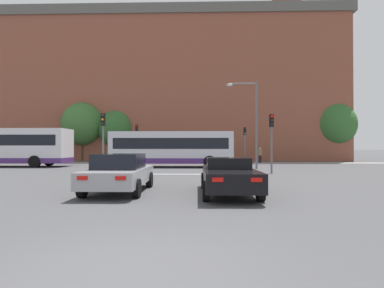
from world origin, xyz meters
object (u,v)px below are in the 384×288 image
pedestrian_waiting (162,153)px  traffic_light_near_right (272,133)px  traffic_light_far_left (137,137)px  pedestrian_walking_east (260,154)px  traffic_light_near_left (103,133)px  traffic_light_far_right (245,139)px  street_lamp_junction (251,115)px  bus_crossing_lead (172,148)px  car_saloon_left (120,173)px  car_roadster_right (228,176)px  bus_crossing_trailing (1,146)px

pedestrian_waiting → traffic_light_near_right: bearing=-112.7°
traffic_light_far_left → pedestrian_walking_east: (13.23, 1.17, -1.78)m
traffic_light_near_left → pedestrian_waiting: size_ratio=2.26×
traffic_light_far_right → pedestrian_walking_east: 2.57m
street_lamp_junction → pedestrian_waiting: (-8.13, 8.78, -3.23)m
bus_crossing_lead → traffic_light_far_right: (7.16, 6.07, 0.97)m
traffic_light_far_right → street_lamp_junction: size_ratio=0.55×
traffic_light_far_right → traffic_light_near_right: bearing=-90.8°
car_saloon_left → car_roadster_right: 4.07m
car_saloon_left → pedestrian_waiting: 21.17m
car_roadster_right → pedestrian_waiting: 22.17m
car_saloon_left → traffic_light_far_right: traffic_light_far_right is taller
traffic_light_far_left → pedestrian_walking_east: traffic_light_far_left is taller
bus_crossing_trailing → traffic_light_near_right: bearing=-106.3°
bus_crossing_lead → traffic_light_far_left: traffic_light_far_left is taller
traffic_light_near_left → street_lamp_junction: size_ratio=0.57×
pedestrian_waiting → bus_crossing_trailing: bearing=150.6°
bus_crossing_lead → traffic_light_far_left: size_ratio=2.52×
car_roadster_right → traffic_light_far_left: bearing=109.9°
traffic_light_far_right → traffic_light_near_left: bearing=-132.2°
bus_crossing_trailing → street_lamp_junction: (21.34, -2.07, 2.48)m
traffic_light_near_left → pedestrian_walking_east: (12.89, 13.20, -1.65)m
car_roadster_right → street_lamp_junction: (2.97, 12.78, 3.58)m
car_roadster_right → traffic_light_far_left: (-7.73, 20.69, 2.10)m
traffic_light_near_right → traffic_light_far_left: 16.65m
bus_crossing_trailing → bus_crossing_lead: bearing=-90.1°
car_roadster_right → pedestrian_waiting: bearing=102.9°
car_roadster_right → traffic_light_far_left: traffic_light_far_left is taller
traffic_light_near_left → pedestrian_walking_east: traffic_light_near_left is taller
bus_crossing_lead → bus_crossing_trailing: 14.94m
bus_crossing_lead → traffic_light_near_right: traffic_light_near_right is taller
bus_crossing_lead → bus_crossing_trailing: (-14.94, 0.02, 0.16)m
car_roadster_right → traffic_light_far_right: 21.32m
traffic_light_near_left → street_lamp_junction: (10.36, 4.12, 1.61)m
car_roadster_right → bus_crossing_trailing: size_ratio=0.40×
traffic_light_near_left → traffic_light_far_right: bearing=47.8°
traffic_light_near_right → pedestrian_walking_east: size_ratio=2.25×
bus_crossing_trailing → street_lamp_junction: size_ratio=1.72×
bus_crossing_lead → traffic_light_near_left: 7.41m
bus_crossing_trailing → pedestrian_walking_east: size_ratio=6.98×
traffic_light_near_right → pedestrian_waiting: (-8.71, 13.12, -1.56)m
traffic_light_near_right → pedestrian_walking_east: 13.65m
bus_crossing_lead → traffic_light_near_left: size_ratio=2.65×
pedestrian_walking_east → car_roadster_right: bearing=-114.0°
car_roadster_right → bus_crossing_lead: (-3.43, 14.84, 0.94)m
car_saloon_left → traffic_light_near_left: 9.09m
car_saloon_left → traffic_light_far_left: size_ratio=1.06×
car_saloon_left → pedestrian_waiting: size_ratio=2.53×
traffic_light_near_right → traffic_light_far_left: size_ratio=0.92×
traffic_light_far_left → traffic_light_near_right: bearing=-47.3°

